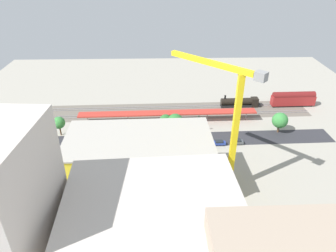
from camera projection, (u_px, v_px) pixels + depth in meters
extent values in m
plane|color=#9E998C|center=(171.00, 136.00, 108.43)|extent=(178.37, 178.37, 0.00)
cube|color=#665E54|center=(169.00, 111.00, 125.24)|extent=(111.79, 17.24, 0.01)
cube|color=#2D2D33|center=(171.00, 140.00, 106.31)|extent=(111.66, 11.59, 0.01)
cube|color=#9E9EA8|center=(169.00, 106.00, 128.67)|extent=(111.46, 2.72, 0.12)
cube|color=#9E9EA8|center=(169.00, 108.00, 127.42)|extent=(111.46, 2.72, 0.12)
cube|color=#9E9EA8|center=(169.00, 114.00, 122.89)|extent=(111.46, 2.72, 0.12)
cube|color=#9E9EA8|center=(169.00, 115.00, 121.64)|extent=(111.46, 2.72, 0.12)
cube|color=#B73328|center=(168.00, 113.00, 115.66)|extent=(66.26, 5.57, 0.46)
cylinder|color=slate|center=(246.00, 116.00, 118.02)|extent=(0.30, 0.30, 3.55)
cylinder|color=slate|center=(207.00, 117.00, 117.34)|extent=(0.30, 0.30, 3.55)
cylinder|color=slate|center=(168.00, 118.00, 116.65)|extent=(0.30, 0.30, 3.55)
cylinder|color=slate|center=(128.00, 119.00, 115.96)|extent=(0.30, 0.30, 3.55)
cylinder|color=slate|center=(88.00, 120.00, 115.27)|extent=(0.30, 0.30, 3.55)
cube|color=black|center=(240.00, 105.00, 128.66)|extent=(16.62, 2.88, 1.00)
cylinder|color=black|center=(238.00, 101.00, 127.67)|extent=(13.97, 3.10, 2.77)
cube|color=black|center=(254.00, 102.00, 128.24)|extent=(2.73, 3.03, 3.73)
cylinder|color=black|center=(225.00, 97.00, 126.38)|extent=(0.70, 0.70, 1.40)
cube|color=black|center=(292.00, 105.00, 129.32)|extent=(16.18, 2.84, 0.60)
cube|color=maroon|center=(293.00, 100.00, 128.21)|extent=(17.98, 3.50, 3.87)
cylinder|color=maroon|center=(294.00, 95.00, 127.13)|extent=(17.27, 3.48, 3.08)
cube|color=black|center=(237.00, 143.00, 104.04)|extent=(3.37, 1.81, 0.30)
cube|color=#474C51|center=(237.00, 142.00, 103.75)|extent=(4.01, 1.88, 0.87)
cube|color=#1E2328|center=(237.00, 140.00, 103.40)|extent=(2.25, 1.65, 0.55)
cube|color=black|center=(219.00, 144.00, 103.52)|extent=(3.71, 1.67, 0.30)
cube|color=navy|center=(219.00, 143.00, 103.24)|extent=(4.41, 1.74, 0.81)
cube|color=#1E2328|center=(219.00, 141.00, 102.92)|extent=(2.47, 1.53, 0.51)
cube|color=black|center=(200.00, 144.00, 103.64)|extent=(3.79, 1.72, 0.30)
cube|color=silver|center=(200.00, 143.00, 103.35)|extent=(4.51, 1.80, 0.89)
cube|color=#1E2328|center=(200.00, 141.00, 102.98)|extent=(2.53, 1.55, 0.63)
cube|color=black|center=(183.00, 144.00, 103.53)|extent=(3.82, 1.78, 0.30)
cube|color=black|center=(183.00, 143.00, 103.27)|extent=(4.54, 1.86, 0.75)
cube|color=#1E2328|center=(183.00, 141.00, 102.93)|extent=(2.55, 1.62, 0.62)
cube|color=black|center=(163.00, 145.00, 103.45)|extent=(3.46, 1.77, 0.30)
cube|color=navy|center=(163.00, 143.00, 103.17)|extent=(4.11, 1.85, 0.82)
cube|color=#1E2328|center=(163.00, 141.00, 102.81)|extent=(2.31, 1.61, 0.64)
cube|color=yellow|center=(140.00, 166.00, 79.94)|extent=(35.98, 19.08, 16.48)
cube|color=#ADA89E|center=(138.00, 138.00, 75.77)|extent=(36.59, 19.69, 0.40)
cube|color=gray|center=(228.00, 187.00, 84.24)|extent=(3.60, 3.60, 1.20)
cube|color=yellow|center=(234.00, 137.00, 76.42)|extent=(1.40, 1.40, 32.87)
cube|color=yellow|center=(210.00, 63.00, 73.22)|extent=(17.58, 17.46, 1.20)
cube|color=gray|center=(261.00, 76.00, 65.33)|extent=(3.11, 3.11, 2.00)
cube|color=black|center=(194.00, 159.00, 96.14)|extent=(9.30, 2.62, 0.50)
cube|color=silver|center=(197.00, 155.00, 95.40)|extent=(7.17, 2.78, 2.78)
cube|color=silver|center=(182.00, 156.00, 95.22)|extent=(2.24, 2.59, 2.40)
cube|color=black|center=(112.00, 159.00, 96.14)|extent=(8.77, 2.24, 0.50)
cube|color=silver|center=(115.00, 154.00, 95.28)|extent=(6.46, 2.44, 3.15)
cube|color=maroon|center=(101.00, 155.00, 95.29)|extent=(2.35, 2.38, 2.41)
cube|color=black|center=(104.00, 161.00, 95.05)|extent=(10.22, 2.23, 0.50)
cube|color=white|center=(107.00, 157.00, 94.25)|extent=(7.93, 2.47, 2.88)
cube|color=silver|center=(90.00, 158.00, 94.21)|extent=(2.29, 2.46, 2.49)
cylinder|color=brown|center=(60.00, 131.00, 108.31)|extent=(0.49, 0.49, 3.40)
sphere|color=#38843D|center=(59.00, 123.00, 106.74)|extent=(4.24, 4.24, 4.24)
cylinder|color=brown|center=(175.00, 130.00, 109.48)|extent=(0.59, 0.59, 2.55)
sphere|color=#2D7233|center=(175.00, 122.00, 107.85)|extent=(5.81, 5.81, 5.81)
cylinder|color=brown|center=(278.00, 129.00, 110.18)|extent=(0.59, 0.59, 2.82)
sphere|color=#38843D|center=(280.00, 120.00, 108.54)|extent=(5.50, 5.50, 5.50)
cylinder|color=brown|center=(166.00, 128.00, 110.38)|extent=(0.38, 0.38, 3.09)
sphere|color=#28662D|center=(166.00, 120.00, 108.87)|extent=(4.29, 4.29, 4.29)
cylinder|color=#333333|center=(198.00, 126.00, 108.93)|extent=(0.16, 0.16, 5.90)
cube|color=black|center=(199.00, 117.00, 107.26)|extent=(0.36, 0.36, 0.90)
sphere|color=green|center=(198.00, 116.00, 107.10)|extent=(0.20, 0.20, 0.20)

